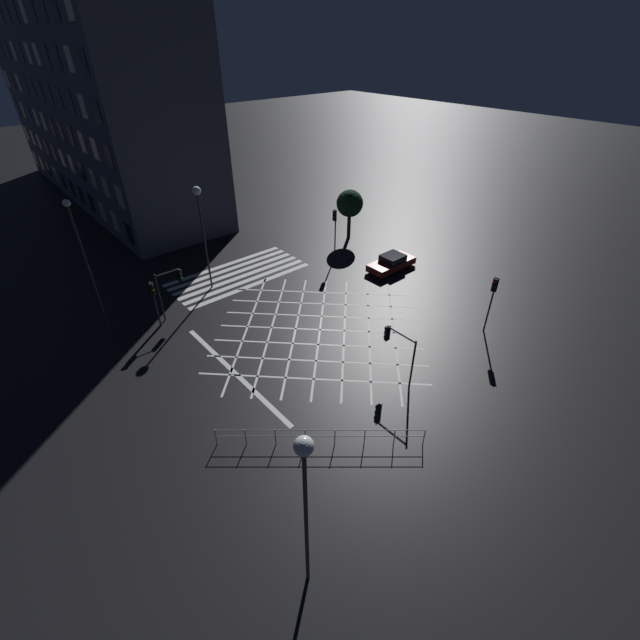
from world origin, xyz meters
TOP-DOWN VIEW (x-y plane):
  - ground_plane at (0.00, 0.00)m, footprint 200.00×200.00m
  - road_markings at (0.36, -5.52)m, footprint 16.92×21.44m
  - office_building at (0.01, -37.86)m, footprint 10.06×38.95m
  - traffic_light_se_main at (6.52, -8.06)m, footprint 1.90×0.36m
  - traffic_light_se_cross at (8.04, -7.44)m, footprint 0.36×0.39m
  - traffic_light_sw_main at (-8.20, -7.58)m, footprint 0.39×0.36m
  - traffic_light_median_north at (-0.18, 6.40)m, footprint 0.36×2.26m
  - traffic_light_nw_main at (-8.29, 7.36)m, footprint 0.39×0.36m
  - street_lamp_east at (10.99, -8.90)m, footprint 0.42×0.42m
  - street_lamp_west at (10.77, 11.80)m, footprint 0.60×0.60m
  - street_lamp_far at (2.68, -10.08)m, footprint 0.63×0.63m
  - street_tree_near at (-12.32, -10.00)m, footprint 2.52×2.52m
  - waiting_car at (-10.47, -2.82)m, footprint 4.40×1.82m
  - pedestrian_railing at (6.38, 7.39)m, footprint 7.74×6.68m

SIDE VIEW (x-z plane):
  - ground_plane at x=0.00m, z-range 0.00..0.00m
  - road_markings at x=0.36m, z-range 0.00..0.01m
  - waiting_car at x=-10.47m, z-range -0.04..1.24m
  - pedestrian_railing at x=6.38m, z-range 0.15..1.20m
  - traffic_light_median_north at x=-0.18m, z-range 0.76..4.06m
  - traffic_light_se_cross at x=8.04m, z-range 0.75..4.21m
  - traffic_light_se_main at x=6.52m, z-range 0.81..4.41m
  - traffic_light_nw_main at x=-8.29m, z-range 0.88..4.97m
  - traffic_light_sw_main at x=-8.20m, z-range 0.94..5.41m
  - street_tree_near at x=-12.32m, z-range 1.06..5.79m
  - street_lamp_east at x=10.99m, z-range 1.22..10.41m
  - street_lamp_west at x=10.77m, z-range 2.04..9.77m
  - street_lamp_far at x=2.68m, z-range 2.23..10.23m
  - office_building at x=0.01m, z-range 0.00..25.91m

